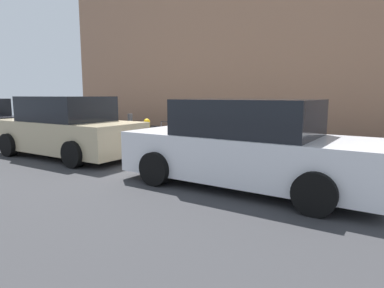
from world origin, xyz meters
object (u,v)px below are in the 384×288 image
Objects in this scene: suitcase_black_3 at (239,139)px; parked_car_white_0 at (247,146)px; suitcase_olive_0 at (296,145)px; suitcase_navy_1 at (275,146)px; fire_hydrant at (147,130)px; suitcase_olive_7 at (178,137)px; suitcase_teal_5 at (205,138)px; suitcase_maroon_6 at (193,135)px; suitcase_red_2 at (256,142)px; suitcase_silver_4 at (221,139)px; suitcase_navy_8 at (166,136)px; parked_car_beige_1 at (67,129)px; bollard_post at (130,128)px.

parked_car_white_0 is at bearing 119.47° from suitcase_black_3.
suitcase_olive_0 reaches higher than suitcase_black_3.
suitcase_black_3 is at bearing -1.38° from suitcase_olive_0.
fire_hydrant reaches higher than suitcase_navy_1.
parked_car_white_0 is (-3.49, 2.50, 0.33)m from suitcase_olive_7.
suitcase_olive_7 is at bearing -2.77° from suitcase_teal_5.
suitcase_olive_7 is (0.53, 0.05, -0.08)m from suitcase_maroon_6.
suitcase_navy_1 is 2.57m from suitcase_maroon_6.
fire_hydrant is 5.37m from parked_car_white_0.
suitcase_red_2 is 1.23× the size of fire_hydrant.
suitcase_silver_4 reaches higher than suitcase_navy_1.
suitcase_red_2 is 1.33× the size of suitcase_navy_8.
parked_car_beige_1 is at bearing 28.27° from suitcase_red_2.
suitcase_navy_8 is at bearing -8.29° from suitcase_olive_7.
suitcase_navy_8 is at bearing -170.14° from bollard_post.
parked_car_beige_1 reaches higher than suitcase_teal_5.
suitcase_silver_4 is at bearing 177.44° from suitcase_olive_7.
suitcase_navy_1 is (0.53, -0.00, -0.07)m from suitcase_olive_0.
suitcase_red_2 reaches higher than bollard_post.
suitcase_teal_5 is at bearing 175.30° from suitcase_navy_8.
parked_car_white_0 reaches higher than suitcase_olive_7.
bollard_post reaches higher than suitcase_teal_5.
suitcase_olive_7 reaches higher than suitcase_navy_1.
suitcase_teal_5 is (1.57, -0.01, -0.01)m from suitcase_red_2.
suitcase_red_2 is at bearing 178.69° from suitcase_olive_7.
suitcase_black_3 is at bearing -2.03° from suitcase_navy_1.
suitcase_teal_5 is 3.86m from parked_car_beige_1.
suitcase_olive_0 is 3.63m from suitcase_olive_7.
suitcase_black_3 is (0.52, -0.07, 0.03)m from suitcase_red_2.
parked_car_beige_1 is at bearing 39.56° from suitcase_teal_5.
suitcase_red_2 reaches higher than fire_hydrant.
suitcase_navy_1 is 0.99× the size of suitcase_olive_7.
bollard_post is at bearing -23.69° from parked_car_white_0.
parked_car_white_0 is (-4.75, 2.50, 0.20)m from fire_hydrant.
suitcase_olive_0 is at bearing 179.91° from suitcase_navy_1.
suitcase_silver_4 is 4.27m from parked_car_beige_1.
bollard_post is (1.87, 0.15, 0.19)m from suitcase_olive_7.
suitcase_black_3 is 2.89m from parked_car_white_0.
suitcase_silver_4 is at bearing 1.44° from suitcase_navy_1.
bollard_post is at bearing 1.17° from suitcase_red_2.
suitcase_olive_0 is 0.53m from suitcase_navy_1.
suitcase_red_2 is 2.59m from suitcase_olive_7.
parked_car_beige_1 is (5.58, 2.47, 0.30)m from suitcase_olive_0.
suitcase_silver_4 reaches higher than fire_hydrant.
suitcase_olive_0 is 0.22× the size of parked_car_beige_1.
suitcase_olive_0 reaches higher than fire_hydrant.
suitcase_black_3 is 2.62m from suitcase_navy_8.
suitcase_navy_1 is at bearing -0.09° from suitcase_olive_0.
suitcase_olive_7 is (3.63, -0.03, -0.05)m from suitcase_olive_0.
suitcase_red_2 is at bearing 3.33° from suitcase_navy_1.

